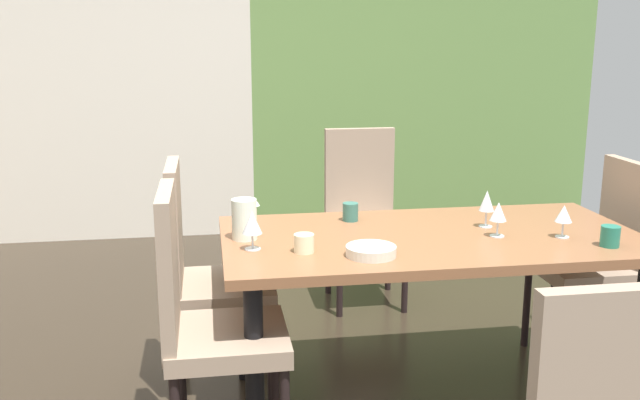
% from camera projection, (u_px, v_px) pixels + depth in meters
% --- Properties ---
extents(back_panel_interior, '(3.12, 0.10, 2.58)m').
position_uv_depth(back_panel_interior, '(40.00, 72.00, 5.27)').
color(back_panel_interior, silver).
rests_on(back_panel_interior, ground_plane).
extents(garden_window_panel, '(2.82, 0.10, 2.58)m').
position_uv_depth(garden_window_panel, '(426.00, 69.00, 5.73)').
color(garden_window_panel, '#678D49').
rests_on(garden_window_panel, ground_plane).
extents(dining_table, '(1.73, 0.88, 0.76)m').
position_uv_depth(dining_table, '(431.00, 255.00, 2.98)').
color(dining_table, brown).
rests_on(dining_table, ground_plane).
extents(chair_head_far, '(0.44, 0.45, 1.02)m').
position_uv_depth(chair_head_far, '(363.00, 207.00, 4.22)').
color(chair_head_far, gray).
rests_on(chair_head_far, ground_plane).
extents(chair_right_far, '(0.44, 0.44, 0.98)m').
position_uv_depth(chair_right_far, '(602.00, 251.00, 3.41)').
color(chair_right_far, gray).
rests_on(chair_right_far, ground_plane).
extents(chair_left_far, '(0.45, 0.44, 1.03)m').
position_uv_depth(chair_left_far, '(203.00, 268.00, 3.11)').
color(chair_left_far, gray).
rests_on(chair_left_far, ground_plane).
extents(chair_left_near, '(0.45, 0.44, 1.04)m').
position_uv_depth(chair_left_near, '(203.00, 315.00, 2.59)').
color(chair_left_near, gray).
rests_on(chair_left_near, ground_plane).
extents(wine_glass_center, '(0.08, 0.08, 0.15)m').
position_uv_depth(wine_glass_center, '(252.00, 223.00, 2.73)').
color(wine_glass_center, silver).
rests_on(wine_glass_center, dining_table).
extents(wine_glass_west, '(0.07, 0.07, 0.14)m').
position_uv_depth(wine_glass_west, '(564.00, 215.00, 2.89)').
color(wine_glass_west, silver).
rests_on(wine_glass_west, dining_table).
extents(wine_glass_rear, '(0.07, 0.07, 0.14)m').
position_uv_depth(wine_glass_rear, '(498.00, 213.00, 2.90)').
color(wine_glass_rear, silver).
rests_on(wine_glass_rear, dining_table).
extents(wine_glass_front, '(0.06, 0.06, 0.16)m').
position_uv_depth(wine_glass_front, '(487.00, 202.00, 3.05)').
color(wine_glass_front, silver).
rests_on(wine_glass_front, dining_table).
extents(serving_bowl_east, '(0.19, 0.19, 0.04)m').
position_uv_depth(serving_bowl_east, '(371.00, 251.00, 2.67)').
color(serving_bowl_east, silver).
rests_on(serving_bowl_east, dining_table).
extents(cup_right, '(0.08, 0.08, 0.07)m').
position_uv_depth(cup_right, '(304.00, 243.00, 2.71)').
color(cup_right, beige).
rests_on(cup_right, dining_table).
extents(cup_near_window, '(0.07, 0.07, 0.08)m').
position_uv_depth(cup_near_window, '(610.00, 236.00, 2.78)').
color(cup_near_window, '#22715B').
rests_on(cup_near_window, dining_table).
extents(cup_north, '(0.07, 0.07, 0.08)m').
position_uv_depth(cup_north, '(350.00, 212.00, 3.16)').
color(cup_north, '#346B5F').
rests_on(cup_north, dining_table).
extents(pitcher_near_shelf, '(0.11, 0.10, 0.17)m').
position_uv_depth(pitcher_near_shelf, '(245.00, 219.00, 2.87)').
color(pitcher_near_shelf, white).
rests_on(pitcher_near_shelf, dining_table).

